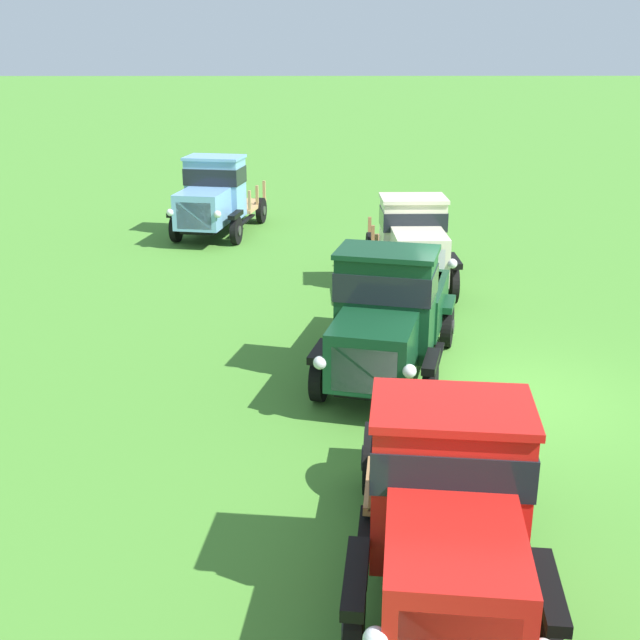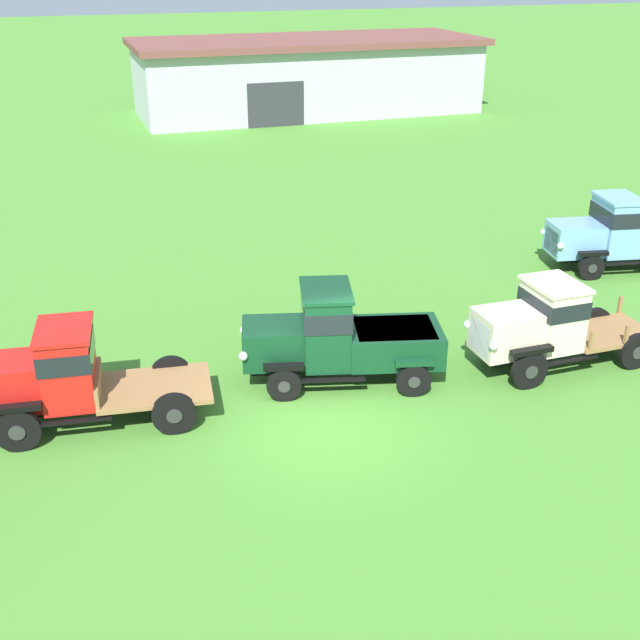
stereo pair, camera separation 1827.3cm
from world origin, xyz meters
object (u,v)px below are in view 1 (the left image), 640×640
(vintage_truck_second_in_line, at_px, (448,511))
(vintage_truck_far_side, at_px, (413,243))
(vintage_truck_back_of_row, at_px, (213,197))
(vintage_truck_midrow_center, at_px, (389,313))

(vintage_truck_second_in_line, distance_m, vintage_truck_far_side, 10.73)
(vintage_truck_second_in_line, height_order, vintage_truck_back_of_row, vintage_truck_back_of_row)
(vintage_truck_midrow_center, bearing_deg, vintage_truck_second_in_line, -179.74)
(vintage_truck_back_of_row, bearing_deg, vintage_truck_midrow_center, -158.02)
(vintage_truck_second_in_line, xyz_separation_m, vintage_truck_far_side, (10.69, -0.93, -0.01))
(vintage_truck_midrow_center, height_order, vintage_truck_back_of_row, vintage_truck_back_of_row)
(vintage_truck_midrow_center, relative_size, vintage_truck_far_side, 1.04)
(vintage_truck_far_side, relative_size, vintage_truck_back_of_row, 0.97)
(vintage_truck_second_in_line, height_order, vintage_truck_far_side, vintage_truck_second_in_line)
(vintage_truck_second_in_line, bearing_deg, vintage_truck_far_side, -4.98)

